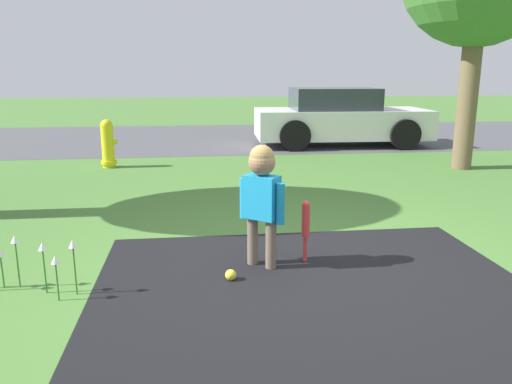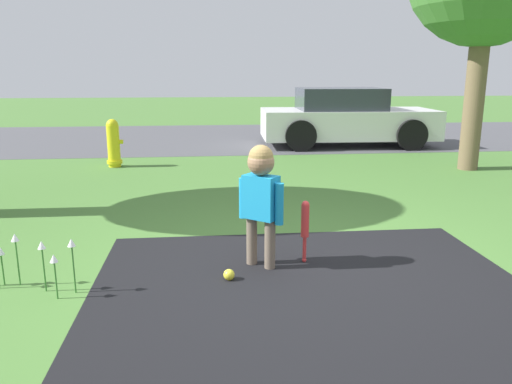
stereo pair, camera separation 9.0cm
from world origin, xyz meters
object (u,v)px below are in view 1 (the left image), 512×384
at_px(sports_ball, 231,275).
at_px(fire_hydrant, 108,144).
at_px(parked_car, 339,118).
at_px(baseball_bat, 306,223).
at_px(child, 262,189).

relative_size(sports_ball, fire_hydrant, 0.11).
distance_m(sports_ball, parked_car, 8.01).
height_order(baseball_bat, parked_car, parked_car).
bearing_deg(parked_car, baseball_bat, -106.20).
height_order(sports_ball, fire_hydrant, fire_hydrant).
relative_size(child, parked_car, 0.27).
bearing_deg(child, parked_car, 107.82).
relative_size(baseball_bat, sports_ball, 6.13).
height_order(sports_ball, parked_car, parked_car).
bearing_deg(sports_ball, fire_hydrant, 108.90).
height_order(baseball_bat, sports_ball, baseball_bat).
relative_size(child, sports_ball, 11.58).
distance_m(sports_ball, fire_hydrant, 5.52).
relative_size(sports_ball, parked_car, 0.02).
height_order(child, parked_car, parked_car).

